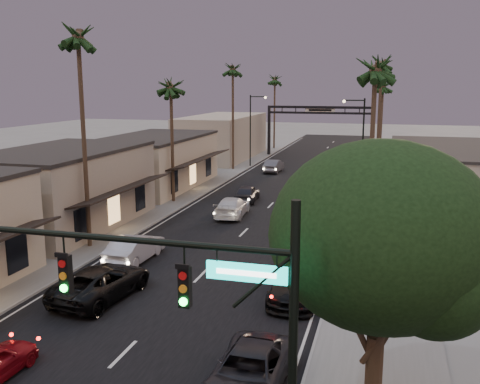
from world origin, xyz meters
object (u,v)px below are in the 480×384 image
Objects in this scene: curbside_black at (297,282)px; streetlight_right at (360,137)px; arch at (320,118)px; palm_ld at (233,66)px; corner_tree at (384,243)px; traffic_signal at (213,309)px; palm_ra at (376,62)px; oncoming_pickup at (102,282)px; oncoming_silver at (135,248)px; palm_lb at (78,30)px; curbside_near at (249,372)px; palm_lc at (171,82)px; palm_rb at (382,60)px; palm_far at (275,77)px; palm_rc at (383,83)px; streetlight_left at (252,125)px.

streetlight_right is at bearing 86.21° from curbside_black.
arch is 1.07× the size of palm_ld.
traffic_signal is at bearing -137.69° from corner_tree.
arch is at bearing 100.59° from palm_ra.
oncoming_pickup reaches higher than oncoming_silver.
corner_tree is at bearing 42.31° from traffic_signal.
palm_lb is 2.94× the size of curbside_near.
corner_tree is at bearing -57.66° from palm_lc.
oncoming_pickup is (4.99, -21.20, -9.66)m from palm_lc.
palm_lb is 14.30m from palm_lc.
oncoming_silver is (-13.17, -23.70, -11.61)m from palm_rb.
palm_lb is 33.01m from palm_ld.
palm_ld is 35.47m from palm_ra.
palm_rb reaches higher than palm_far.
palm_ld reaches higher than streetlight_right.
palm_ra is at bearing -136.56° from oncoming_pickup.
oncoming_pickup is (-12.21, -49.20, -9.66)m from palm_rc.
arch is 49.39m from palm_lb.
traffic_signal reaches higher than arch.
palm_rb is (15.52, -14.00, 7.09)m from streetlight_left.
palm_rc is 51.61m from oncoming_pickup.
curbside_near is (-0.37, 4.83, -4.36)m from traffic_signal.
arch is 47.17m from palm_ra.
oncoming_silver is (-13.17, -43.70, -9.67)m from palm_rc.
curbside_near is at bearing -92.53° from streetlight_right.
streetlight_right is 1.74× the size of curbside_near.
streetlight_right is 28.89m from palm_lb.
traffic_signal is 24.44m from palm_lb.
streetlight_left is 1.74× the size of curbside_near.
streetlight_left is at bearing 103.14° from traffic_signal.
oncoming_silver is (4.03, -15.70, -9.67)m from palm_lc.
arch is at bearing 79.84° from palm_lb.
palm_rb is at bearing 24.94° from palm_lc.
palm_ra is (17.20, 2.00, -1.94)m from palm_lb.
palm_ld is (0.00, 33.00, -0.97)m from palm_lb.
palm_rc is at bearing 85.33° from curbside_black.
palm_far is at bearing 101.94° from curbside_black.
curbside_near is at bearing -62.88° from palm_lc.
palm_lc is at bearing 126.29° from curbside_black.
curbside_near is (9.89, -11.47, -0.08)m from oncoming_silver.
traffic_signal is at bearing -76.86° from streetlight_left.
corner_tree is 0.58× the size of palm_lb.
streetlight_left is 17.42m from palm_rc.
corner_tree is 1.70× the size of curbside_near.
streetlight_left is 0.74× the size of palm_lc.
curbside_near is 0.93× the size of curbside_black.
oncoming_silver is (3.73, -57.70, -10.64)m from palm_far.
palm_lc is at bearing 90.00° from palm_lb.
palm_lc is at bearing -70.31° from oncoming_pickup.
palm_lc is 2.19× the size of curbside_black.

